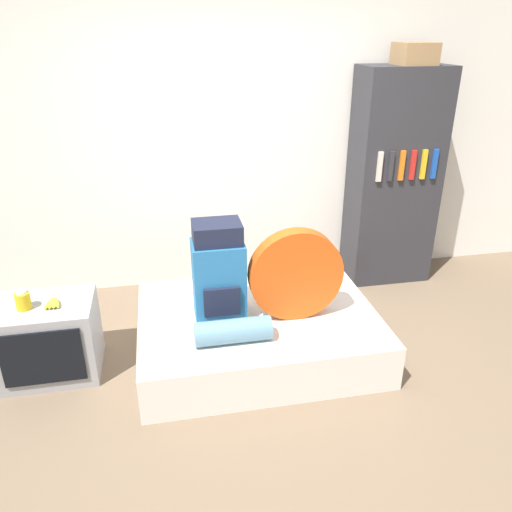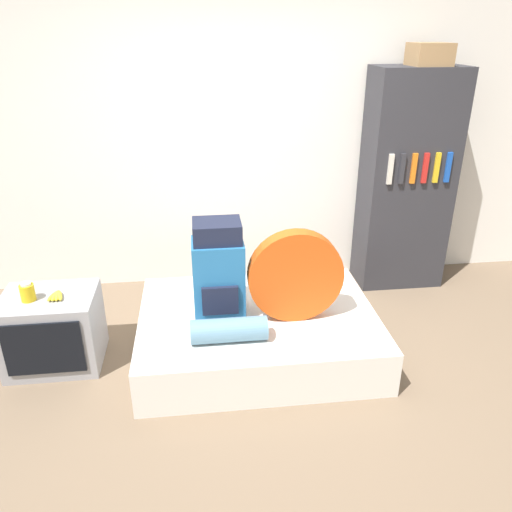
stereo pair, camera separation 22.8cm
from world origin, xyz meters
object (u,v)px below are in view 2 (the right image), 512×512
object	(u,v)px
canister	(27,292)
bookshelf	(406,182)
tent_bag	(295,276)
cardboard_box	(430,54)
backpack	(218,272)
television	(53,330)
sleeping_roll	(229,330)

from	to	relation	value
canister	bookshelf	size ratio (longest dim) A/B	0.07
tent_bag	cardboard_box	distance (m)	2.11
backpack	television	xyz separation A→B (m)	(-1.17, 0.03, -0.40)
tent_bag	bookshelf	world-z (taller)	bookshelf
television	cardboard_box	xyz separation A→B (m)	(2.92, 0.92, 1.74)
backpack	bookshelf	distance (m)	2.00
tent_bag	sleeping_roll	xyz separation A→B (m)	(-0.48, -0.23, -0.25)
television	cardboard_box	world-z (taller)	cardboard_box
television	bookshelf	xyz separation A→B (m)	(2.89, 0.96, 0.69)
canister	cardboard_box	distance (m)	3.47
sleeping_roll	cardboard_box	size ratio (longest dim) A/B	1.70
canister	bookshelf	xyz separation A→B (m)	(2.99, 0.99, 0.36)
backpack	cardboard_box	size ratio (longest dim) A/B	2.39
backpack	tent_bag	distance (m)	0.53
backpack	bookshelf	size ratio (longest dim) A/B	0.37
sleeping_roll	television	world-z (taller)	television
backpack	tent_bag	bearing A→B (deg)	-10.97
sleeping_roll	canister	world-z (taller)	canister
backpack	television	size ratio (longest dim) A/B	1.11
television	sleeping_roll	bearing A→B (deg)	-16.56
backpack	cardboard_box	xyz separation A→B (m)	(1.75, 0.95, 1.34)
canister	television	bearing A→B (deg)	18.57
cardboard_box	backpack	bearing A→B (deg)	-151.59
cardboard_box	canister	bearing A→B (deg)	-162.48
cardboard_box	sleeping_roll	bearing A→B (deg)	-143.13
sleeping_roll	cardboard_box	bearing A→B (deg)	36.87
backpack	canister	size ratio (longest dim) A/B	5.39
backpack	tent_bag	size ratio (longest dim) A/B	1.08
backpack	sleeping_roll	size ratio (longest dim) A/B	1.41
television	canister	size ratio (longest dim) A/B	4.85
sleeping_roll	bookshelf	size ratio (longest dim) A/B	0.26
sleeping_roll	television	bearing A→B (deg)	163.44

